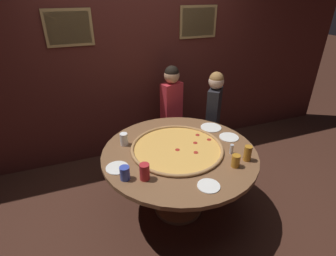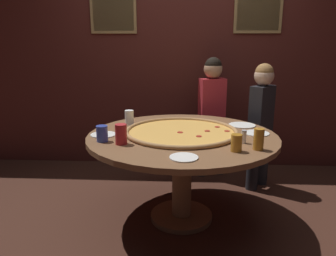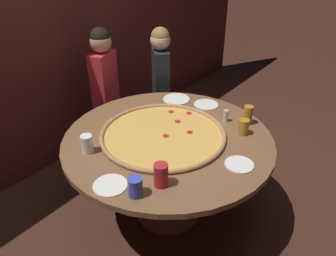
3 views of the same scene
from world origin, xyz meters
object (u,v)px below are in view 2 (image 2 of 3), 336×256
(giant_pizza, at_px, (181,131))
(white_plate_near_front, at_px, (103,135))
(drink_cup_beside_pizza, at_px, (259,139))
(white_plate_far_back, at_px, (242,125))
(drink_cup_near_right, at_px, (121,134))
(drink_cup_far_right, at_px, (236,143))
(dining_table, at_px, (182,151))
(drink_cup_front_edge, at_px, (102,134))
(white_plate_left_side, at_px, (184,157))
(white_plate_beside_cup, at_px, (256,133))
(diner_side_right, at_px, (261,119))
(diner_far_left, at_px, (212,110))
(condiment_shaker, at_px, (244,137))
(drink_cup_centre_back, at_px, (129,117))

(giant_pizza, distance_m, white_plate_near_front, 0.62)
(drink_cup_beside_pizza, height_order, white_plate_far_back, drink_cup_beside_pizza)
(drink_cup_near_right, distance_m, drink_cup_far_right, 0.81)
(dining_table, height_order, drink_cup_front_edge, drink_cup_front_edge)
(dining_table, distance_m, white_plate_far_back, 0.63)
(dining_table, relative_size, white_plate_left_side, 8.16)
(white_plate_beside_cup, height_order, diner_side_right, diner_side_right)
(drink_cup_far_right, xyz_separation_m, diner_side_right, (0.40, 1.10, -0.08))
(white_plate_near_front, bearing_deg, diner_far_left, 48.52)
(white_plate_near_front, relative_size, diner_far_left, 0.15)
(giant_pizza, height_order, drink_cup_beside_pizza, drink_cup_beside_pizza)
(drink_cup_front_edge, relative_size, white_plate_beside_cup, 0.58)
(white_plate_near_front, bearing_deg, white_plate_far_back, 18.07)
(drink_cup_near_right, relative_size, white_plate_left_side, 0.79)
(white_plate_left_side, bearing_deg, dining_table, 91.80)
(condiment_shaker, height_order, diner_far_left, diner_far_left)
(drink_cup_front_edge, height_order, diner_side_right, diner_side_right)
(drink_cup_centre_back, distance_m, drink_cup_far_right, 1.10)
(drink_cup_far_right, distance_m, white_plate_near_front, 1.05)
(drink_cup_centre_back, bearing_deg, giant_pizza, -29.58)
(dining_table, bearing_deg, drink_cup_far_right, -47.84)
(white_plate_far_back, xyz_separation_m, diner_side_right, (0.25, 0.38, -0.03))
(white_plate_beside_cup, xyz_separation_m, white_plate_far_back, (-0.07, 0.26, 0.00))
(drink_cup_centre_back, bearing_deg, white_plate_near_front, -111.71)
(drink_cup_near_right, distance_m, condiment_shaker, 0.88)
(white_plate_far_back, distance_m, condiment_shaker, 0.53)
(white_plate_left_side, bearing_deg, white_plate_near_front, 142.03)
(drink_cup_centre_back, relative_size, white_plate_near_front, 0.63)
(white_plate_left_side, bearing_deg, drink_cup_beside_pizza, 21.45)
(dining_table, xyz_separation_m, diner_far_left, (0.31, 0.99, 0.14))
(condiment_shaker, relative_size, diner_far_left, 0.07)
(drink_cup_front_edge, bearing_deg, drink_cup_beside_pizza, -6.76)
(white_plate_left_side, relative_size, white_plate_near_front, 0.91)
(dining_table, relative_size, diner_side_right, 1.20)
(giant_pizza, xyz_separation_m, white_plate_left_side, (0.03, -0.60, -0.01))
(drink_cup_near_right, bearing_deg, white_plate_left_side, -30.92)
(dining_table, height_order, giant_pizza, giant_pizza)
(drink_cup_centre_back, height_order, diner_side_right, diner_side_right)
(drink_cup_front_edge, xyz_separation_m, diner_far_left, (0.89, 1.22, -0.06))
(dining_table, height_order, white_plate_near_front, white_plate_near_front)
(drink_cup_far_right, distance_m, condiment_shaker, 0.21)
(drink_cup_centre_back, xyz_separation_m, white_plate_near_front, (-0.15, -0.36, -0.06))
(white_plate_near_front, height_order, white_plate_far_back, same)
(drink_cup_front_edge, height_order, drink_cup_far_right, drink_cup_front_edge)
(white_plate_far_back, bearing_deg, drink_cup_front_edge, -153.92)
(drink_cup_front_edge, distance_m, diner_far_left, 1.51)
(drink_cup_near_right, bearing_deg, diner_far_left, 59.93)
(drink_cup_front_edge, bearing_deg, drink_cup_far_right, -10.47)
(drink_cup_near_right, bearing_deg, dining_table, 33.54)
(drink_cup_centre_back, relative_size, drink_cup_far_right, 1.09)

